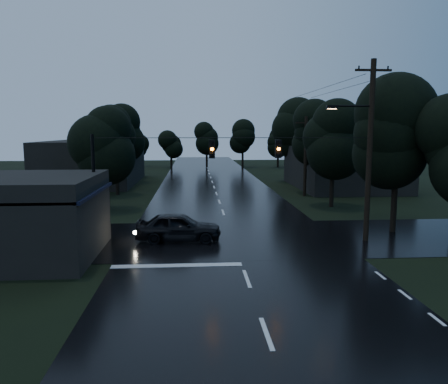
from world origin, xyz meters
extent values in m
plane|color=black|center=(0.00, 0.00, 0.00)|extent=(160.00, 160.00, 0.00)
cube|color=black|center=(0.00, 30.00, 0.00)|extent=(12.00, 120.00, 0.02)
cube|color=black|center=(0.00, 12.00, 0.00)|extent=(60.00, 9.00, 0.02)
cube|color=black|center=(-10.00, 9.00, 3.20)|extent=(6.00, 7.00, 0.12)
cube|color=black|center=(-7.00, 9.00, 3.20)|extent=(0.30, 7.00, 0.15)
cylinder|color=black|center=(-7.20, 6.00, 1.50)|extent=(0.10, 0.10, 3.00)
cylinder|color=black|center=(-7.20, 12.00, 1.50)|extent=(0.10, 0.10, 3.00)
cube|color=#F1B060|center=(-7.05, 7.50, 2.50)|extent=(0.06, 1.60, 0.50)
cube|color=#F1B060|center=(-7.05, 10.20, 2.50)|extent=(0.06, 1.20, 0.50)
cube|color=black|center=(14.00, 34.00, 2.20)|extent=(10.00, 14.00, 4.40)
cube|color=black|center=(-14.00, 40.00, 2.50)|extent=(10.00, 16.00, 5.00)
cylinder|color=black|center=(7.50, 11.00, 5.00)|extent=(0.30, 0.30, 10.00)
cube|color=black|center=(7.50, 11.00, 9.40)|extent=(2.00, 0.12, 0.12)
cylinder|color=black|center=(6.40, 11.00, 7.50)|extent=(2.20, 0.10, 0.10)
cube|color=black|center=(5.30, 11.00, 7.45)|extent=(0.60, 0.25, 0.18)
cube|color=#FFB266|center=(5.30, 11.00, 7.35)|extent=(0.45, 0.18, 0.03)
cylinder|color=black|center=(8.30, 28.00, 3.75)|extent=(0.30, 0.30, 7.50)
cube|color=black|center=(8.30, 28.00, 6.90)|extent=(2.00, 0.12, 0.12)
cylinder|color=black|center=(-7.50, 11.00, 3.00)|extent=(0.18, 0.18, 6.00)
cylinder|color=black|center=(0.00, 11.00, 5.80)|extent=(15.00, 0.03, 0.03)
cube|color=black|center=(-1.20, 11.00, 5.20)|extent=(0.32, 0.25, 1.00)
sphere|color=orange|center=(-1.20, 10.85, 5.20)|extent=(0.18, 0.18, 0.18)
cube|color=black|center=(2.40, 11.00, 5.20)|extent=(0.32, 0.25, 1.00)
sphere|color=orange|center=(2.40, 10.85, 5.20)|extent=(0.18, 0.18, 0.18)
cylinder|color=black|center=(10.00, 13.00, 1.40)|extent=(0.36, 0.36, 2.80)
sphere|color=black|center=(10.00, 13.00, 4.80)|extent=(4.48, 4.48, 4.48)
sphere|color=black|center=(10.00, 13.00, 6.00)|extent=(4.48, 4.48, 4.48)
sphere|color=black|center=(10.00, 13.00, 7.20)|extent=(4.48, 4.48, 4.48)
cylinder|color=black|center=(-9.00, 22.00, 1.22)|extent=(0.36, 0.36, 2.45)
sphere|color=black|center=(-9.00, 22.00, 4.20)|extent=(3.92, 3.92, 3.92)
sphere|color=black|center=(-9.00, 22.00, 5.25)|extent=(3.92, 3.92, 3.92)
sphere|color=black|center=(-9.00, 22.00, 6.30)|extent=(3.92, 3.92, 3.92)
cylinder|color=black|center=(-9.60, 30.00, 1.31)|extent=(0.36, 0.36, 2.62)
sphere|color=black|center=(-9.60, 30.00, 4.50)|extent=(4.20, 4.20, 4.20)
sphere|color=black|center=(-9.60, 30.00, 5.62)|extent=(4.20, 4.20, 4.20)
sphere|color=black|center=(-9.60, 30.00, 6.75)|extent=(4.20, 4.20, 4.20)
cylinder|color=black|center=(-10.20, 40.00, 1.40)|extent=(0.36, 0.36, 2.80)
sphere|color=black|center=(-10.20, 40.00, 4.80)|extent=(4.48, 4.48, 4.48)
sphere|color=black|center=(-10.20, 40.00, 6.00)|extent=(4.48, 4.48, 4.48)
sphere|color=black|center=(-10.20, 40.00, 7.20)|extent=(4.48, 4.48, 4.48)
cylinder|color=black|center=(9.00, 22.00, 1.31)|extent=(0.36, 0.36, 2.62)
sphere|color=black|center=(9.00, 22.00, 4.50)|extent=(4.20, 4.20, 4.20)
sphere|color=black|center=(9.00, 22.00, 5.62)|extent=(4.20, 4.20, 4.20)
sphere|color=black|center=(9.00, 22.00, 6.75)|extent=(4.20, 4.20, 4.20)
cylinder|color=black|center=(9.60, 30.00, 1.40)|extent=(0.36, 0.36, 2.80)
sphere|color=black|center=(9.60, 30.00, 4.80)|extent=(4.48, 4.48, 4.48)
sphere|color=black|center=(9.60, 30.00, 6.00)|extent=(4.48, 4.48, 4.48)
sphere|color=black|center=(9.60, 30.00, 7.20)|extent=(4.48, 4.48, 4.48)
cylinder|color=black|center=(10.20, 40.00, 1.49)|extent=(0.36, 0.36, 2.97)
sphere|color=black|center=(10.20, 40.00, 5.10)|extent=(4.76, 4.76, 4.76)
sphere|color=black|center=(10.20, 40.00, 6.38)|extent=(4.76, 4.76, 4.76)
sphere|color=black|center=(10.20, 40.00, 7.65)|extent=(4.76, 4.76, 4.76)
imported|color=black|center=(-3.07, 11.63, 0.81)|extent=(4.82, 2.10, 1.62)
camera|label=1|loc=(-2.16, -12.50, 6.18)|focal=35.00mm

